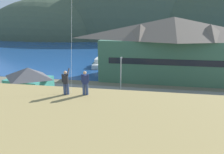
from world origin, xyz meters
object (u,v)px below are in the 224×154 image
object	(u,v)px
harbor_lodge	(172,47)
parked_car_mid_row_center	(78,115)
parked_car_front_row_red	(117,121)
storage_shed_waterside	(116,64)
person_companion	(85,82)
parked_car_front_row_end	(172,102)
moored_boat_outer_mooring	(126,62)
moored_boat_inner_slip	(98,64)
wharf_dock	(113,63)
parking_light_pole	(121,74)
parked_car_back_row_right	(127,99)
moored_boat_wharfside	(100,62)
person_kite_flyer	(66,82)
storage_shed_near_lot	(29,85)

from	to	relation	value
harbor_lodge	parked_car_mid_row_center	world-z (taller)	harbor_lodge
parked_car_mid_row_center	parked_car_front_row_red	world-z (taller)	same
storage_shed_waterside	person_companion	distance (m)	29.89
parked_car_front_row_end	parked_car_front_row_red	xyz separation A→B (m)	(-6.38, -6.46, 0.00)
moored_boat_outer_mooring	moored_boat_inner_slip	world-z (taller)	same
moored_boat_inner_slip	moored_boat_outer_mooring	bearing A→B (deg)	32.40
wharf_dock	parking_light_pole	world-z (taller)	parking_light_pole
parked_car_front_row_red	parking_light_pole	distance (m)	10.66
parked_car_back_row_right	parked_car_front_row_end	xyz separation A→B (m)	(6.00, 0.04, 0.00)
moored_boat_wharfside	parking_light_pole	world-z (taller)	parking_light_pole
storage_shed_waterside	parked_car_back_row_right	distance (m)	16.96
moored_boat_outer_mooring	harbor_lodge	bearing A→B (deg)	-51.73
storage_shed_waterside	moored_boat_inner_slip	bearing A→B (deg)	127.45
parked_car_front_row_red	wharf_dock	bearing A→B (deg)	100.08
parked_car_front_row_red	parked_car_mid_row_center	bearing A→B (deg)	172.29
storage_shed_waterside	parked_car_mid_row_center	bearing A→B (deg)	-92.82
person_kite_flyer	parked_car_back_row_right	bearing A→B (deg)	76.47
storage_shed_waterside	moored_boat_outer_mooring	world-z (taller)	storage_shed_waterside
storage_shed_waterside	moored_boat_inner_slip	world-z (taller)	storage_shed_waterside
parking_light_pole	person_kite_flyer	world-z (taller)	person_kite_flyer
moored_boat_wharfside	person_kite_flyer	bearing A→B (deg)	-80.49
storage_shed_near_lot	parked_car_front_row_end	bearing A→B (deg)	2.10
harbor_lodge	moored_boat_outer_mooring	world-z (taller)	harbor_lodge
storage_shed_waterside	moored_boat_inner_slip	xyz separation A→B (m)	(-5.78, 7.54, -1.72)
moored_boat_outer_mooring	person_kite_flyer	size ratio (longest dim) A/B	3.80
parked_car_back_row_right	moored_boat_inner_slip	bearing A→B (deg)	112.15
moored_boat_outer_mooring	parked_car_front_row_red	xyz separation A→B (m)	(2.58, -34.69, 0.34)
parked_car_front_row_end	parked_car_front_row_red	bearing A→B (deg)	-134.67
parked_car_mid_row_center	parked_car_front_row_end	size ratio (longest dim) A/B	0.99
moored_boat_outer_mooring	parked_car_mid_row_center	distance (m)	34.12
storage_shed_near_lot	moored_boat_outer_mooring	world-z (taller)	storage_shed_near_lot
moored_boat_outer_mooring	person_kite_flyer	distance (m)	41.93
storage_shed_waterside	parking_light_pole	xyz separation A→B (m)	(2.62, -12.55, 1.20)
person_companion	parked_car_back_row_right	bearing A→B (deg)	82.18
storage_shed_near_lot	moored_boat_inner_slip	world-z (taller)	storage_shed_near_lot
parking_light_pole	person_companion	distance (m)	17.26
storage_shed_waterside	wharf_dock	size ratio (longest dim) A/B	0.47
moored_boat_outer_mooring	parked_car_front_row_end	bearing A→B (deg)	-72.38
moored_boat_wharfside	parking_light_pole	distance (m)	24.38
harbor_lodge	person_kite_flyer	distance (m)	30.32
harbor_lodge	storage_shed_waterside	size ratio (longest dim) A/B	4.93
parked_car_mid_row_center	wharf_dock	bearing A→B (deg)	92.32
wharf_dock	person_kite_flyer	distance (m)	41.40
storage_shed_near_lot	parking_light_pole	size ratio (longest dim) A/B	1.07
storage_shed_waterside	person_kite_flyer	xyz separation A→B (m)	(0.82, -29.56, 4.88)
moored_boat_outer_mooring	moored_boat_wharfside	bearing A→B (deg)	-165.95
storage_shed_near_lot	parked_car_front_row_end	distance (m)	20.01
moored_boat_wharfside	parked_car_front_row_end	world-z (taller)	moored_boat_wharfside
harbor_lodge	person_companion	xyz separation A→B (m)	(-9.02, -28.31, 0.86)
storage_shed_near_lot	moored_boat_outer_mooring	bearing A→B (deg)	69.26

